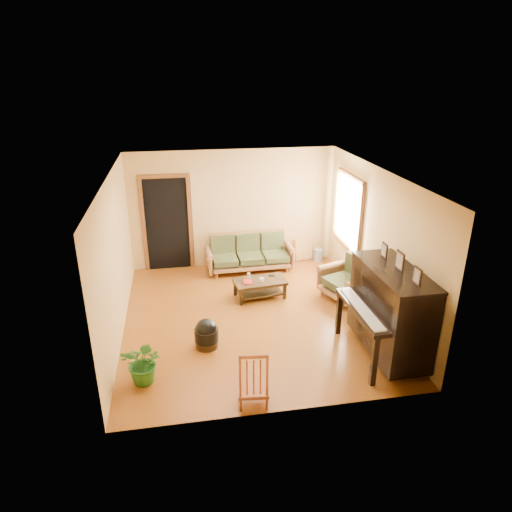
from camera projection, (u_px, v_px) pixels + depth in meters
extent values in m
plane|color=#65320D|center=(252.00, 317.00, 8.26)|extent=(5.00, 5.00, 0.00)
cube|color=black|center=(167.00, 225.00, 9.89)|extent=(1.08, 0.16, 2.05)
cube|color=white|center=(349.00, 211.00, 9.22)|extent=(0.12, 1.36, 1.46)
cube|color=brown|center=(250.00, 253.00, 10.02)|extent=(1.91, 0.84, 0.81)
cube|color=black|center=(260.00, 289.00, 8.90)|extent=(1.05, 0.66, 0.36)
cube|color=brown|center=(345.00, 278.00, 8.74)|extent=(1.10, 1.13, 0.90)
cube|color=black|center=(390.00, 313.00, 6.94)|extent=(0.98, 1.64, 1.44)
cylinder|color=black|center=(207.00, 337.00, 7.30)|extent=(0.46, 0.46, 0.37)
cube|color=brown|center=(253.00, 375.00, 5.99)|extent=(0.45, 0.48, 0.86)
cube|color=gold|center=(304.00, 249.00, 10.60)|extent=(0.41, 0.15, 0.54)
cylinder|color=#34549D|center=(318.00, 255.00, 10.64)|extent=(0.27, 0.27, 0.28)
imported|color=#205719|center=(144.00, 363.00, 6.41)|extent=(0.75, 0.72, 0.66)
imported|color=maroon|center=(243.00, 282.00, 8.73)|extent=(0.18, 0.24, 0.02)
cylinder|color=silver|center=(249.00, 276.00, 8.91)|extent=(0.08, 0.08, 0.11)
cylinder|color=silver|center=(262.00, 280.00, 8.79)|extent=(0.11, 0.11, 0.06)
cube|color=black|center=(272.00, 276.00, 9.02)|extent=(0.14, 0.05, 0.01)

